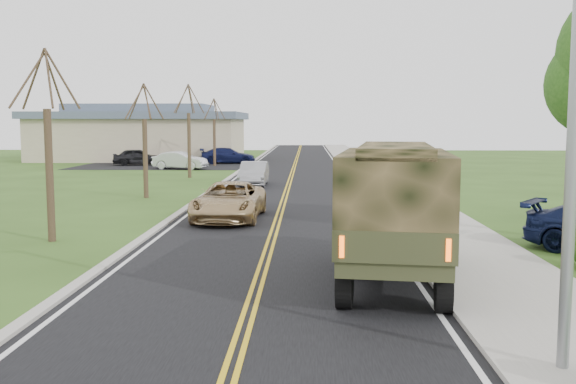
{
  "coord_description": "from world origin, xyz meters",
  "views": [
    {
      "loc": [
        1.15,
        -9.94,
        3.75
      ],
      "look_at": [
        0.6,
        8.21,
        1.8
      ],
      "focal_mm": 40.0,
      "sensor_mm": 36.0,
      "label": 1
    }
  ],
  "objects": [
    {
      "name": "ground",
      "position": [
        0.0,
        0.0,
        0.0
      ],
      "size": [
        160.0,
        160.0,
        0.0
      ],
      "primitive_type": "plane",
      "color": "#2E4818",
      "rests_on": "ground"
    },
    {
      "name": "road",
      "position": [
        0.0,
        40.0,
        0.01
      ],
      "size": [
        8.0,
        120.0,
        0.01
      ],
      "primitive_type": "cube",
      "color": "black",
      "rests_on": "ground"
    },
    {
      "name": "curb_right",
      "position": [
        4.15,
        40.0,
        0.06
      ],
      "size": [
        0.3,
        120.0,
        0.12
      ],
      "primitive_type": "cube",
      "color": "#9E998E",
      "rests_on": "ground"
    },
    {
      "name": "sidewalk_right",
      "position": [
        5.9,
        40.0,
        0.05
      ],
      "size": [
        3.2,
        120.0,
        0.1
      ],
      "primitive_type": "cube",
      "color": "#9E998E",
      "rests_on": "ground"
    },
    {
      "name": "curb_left",
      "position": [
        -4.15,
        40.0,
        0.05
      ],
      "size": [
        0.3,
        120.0,
        0.1
      ],
      "primitive_type": "cube",
      "color": "#9E998E",
      "rests_on": "ground"
    },
    {
      "name": "street_light",
      "position": [
        4.9,
        -0.5,
        4.43
      ],
      "size": [
        1.65,
        0.22,
        8.0
      ],
      "color": "gray",
      "rests_on": "ground"
    },
    {
      "name": "bare_tree_a",
      "position": [
        -7.0,
        10.0,
        2.63
      ],
      "size": [
        1.93,
        2.26,
        6.08
      ],
      "color": "#38281C",
      "rests_on": "ground"
    },
    {
      "name": "bare_tree_b",
      "position": [
        -7.0,
        22.0,
        2.48
      ],
      "size": [
        1.83,
        2.14,
        5.73
      ],
      "color": "#38281C",
      "rests_on": "ground"
    },
    {
      "name": "bare_tree_c",
      "position": [
        -7.0,
        34.0,
        2.78
      ],
      "size": [
        2.04,
        2.39,
        6.42
      ],
      "color": "#38281C",
      "rests_on": "ground"
    },
    {
      "name": "bare_tree_d",
      "position": [
        -7.0,
        46.0,
        2.55
      ],
      "size": [
        1.88,
        2.2,
        5.91
      ],
      "color": "#38281C",
      "rests_on": "ground"
    },
    {
      "name": "commercial_building",
      "position": [
        -15.98,
        55.97,
        2.69
      ],
      "size": [
        25.5,
        21.5,
        5.65
      ],
      "color": "tan",
      "rests_on": "ground"
    },
    {
      "name": "military_truck",
      "position": [
        3.17,
        4.89,
        1.88
      ],
      "size": [
        3.12,
        6.81,
        3.28
      ],
      "rotation": [
        0.0,
        0.0,
        -0.13
      ],
      "color": "black",
      "rests_on": "ground"
    },
    {
      "name": "suv_champagne",
      "position": [
        -1.9,
        14.73,
        0.73
      ],
      "size": [
        2.64,
        5.38,
        1.47
      ],
      "primitive_type": "imported",
      "rotation": [
        0.0,
        0.0,
        -0.04
      ],
      "color": "tan",
      "rests_on": "ground"
    },
    {
      "name": "sedan_silver",
      "position": [
        -2.07,
        28.35,
        0.72
      ],
      "size": [
        1.57,
        4.4,
        1.45
      ],
      "primitive_type": "imported",
      "rotation": [
        0.0,
        0.0,
        -0.01
      ],
      "color": "#A4A4A9",
      "rests_on": "ground"
    },
    {
      "name": "lot_car_dark",
      "position": [
        -13.97,
        46.76,
        0.75
      ],
      "size": [
        4.72,
        2.8,
        1.51
      ],
      "primitive_type": "imported",
      "rotation": [
        0.0,
        0.0,
        1.82
      ],
      "color": "black",
      "rests_on": "ground"
    },
    {
      "name": "lot_car_silver",
      "position": [
        -9.25,
        42.0,
        0.73
      ],
      "size": [
        4.64,
        2.44,
        1.46
      ],
      "primitive_type": "imported",
      "rotation": [
        0.0,
        0.0,
        1.36
      ],
      "color": "silver",
      "rests_on": "ground"
    },
    {
      "name": "lot_car_navy",
      "position": [
        -6.27,
        49.48,
        0.74
      ],
      "size": [
        5.34,
        2.75,
        1.48
      ],
      "primitive_type": "imported",
      "rotation": [
        0.0,
        0.0,
        1.71
      ],
      "color": "#10153B",
      "rests_on": "ground"
    }
  ]
}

